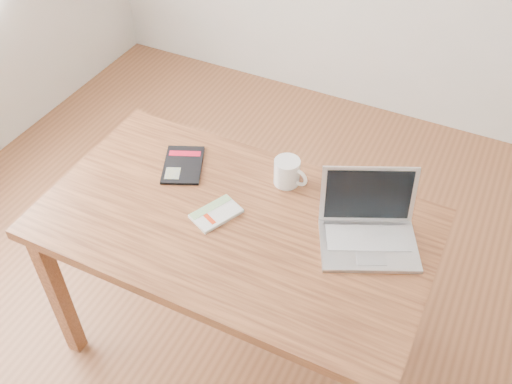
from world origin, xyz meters
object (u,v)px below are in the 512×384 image
at_px(laptop, 368,227).
at_px(black_guidebook, 183,165).
at_px(white_guidebook, 216,214).
at_px(coffee_mug, 288,172).
at_px(desk, 236,238).

bearing_deg(laptop, black_guidebook, 152.25).
height_order(white_guidebook, laptop, laptop).
bearing_deg(black_guidebook, laptop, -26.81).
bearing_deg(black_guidebook, coffee_mug, -11.16).
relative_size(white_guidebook, black_guidebook, 0.76).
bearing_deg(coffee_mug, white_guidebook, -108.88).
bearing_deg(white_guidebook, laptop, 39.91).
bearing_deg(coffee_mug, laptop, -8.35).
relative_size(white_guidebook, coffee_mug, 1.43).
relative_size(laptop, coffee_mug, 2.91).
bearing_deg(white_guidebook, black_guidebook, 169.21).
xyz_separation_m(white_guidebook, coffee_mug, (0.15, 0.26, 0.05)).
relative_size(desk, laptop, 3.43).
xyz_separation_m(white_guidebook, laptop, (0.49, 0.13, 0.04)).
distance_m(desk, black_guidebook, 0.35).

